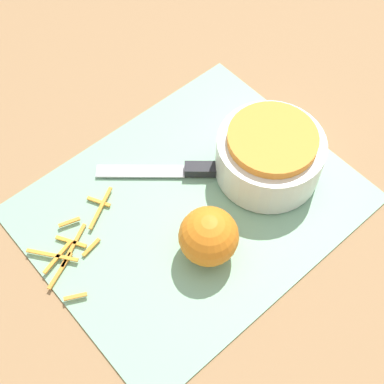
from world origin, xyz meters
name	(u,v)px	position (x,y,z in m)	size (l,w,h in m)	color
ground_plane	(192,205)	(0.00, 0.00, 0.00)	(4.00, 4.00, 0.00)	#9E754C
cutting_board	(192,204)	(0.00, 0.00, 0.00)	(0.46, 0.37, 0.01)	#84B793
bowl_speckled	(270,154)	(-0.12, 0.03, 0.05)	(0.16, 0.16, 0.08)	silver
knife	(202,170)	(-0.05, -0.03, 0.01)	(0.19, 0.17, 0.02)	#232328
orange_left	(209,236)	(0.03, 0.07, 0.05)	(0.08, 0.08, 0.08)	orange
peel_pile	(74,243)	(0.17, -0.06, 0.01)	(0.16, 0.13, 0.01)	orange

